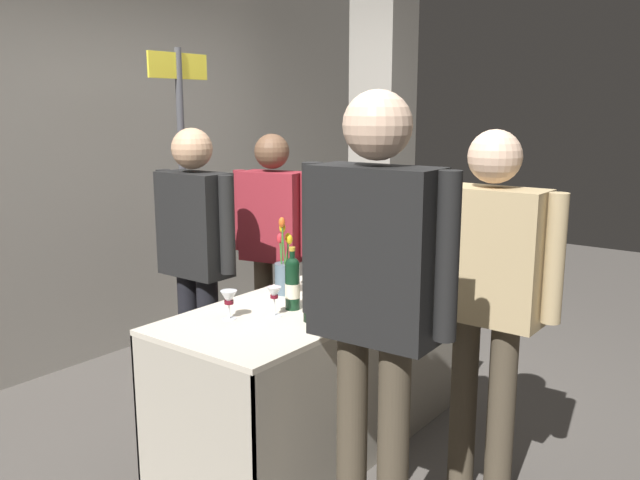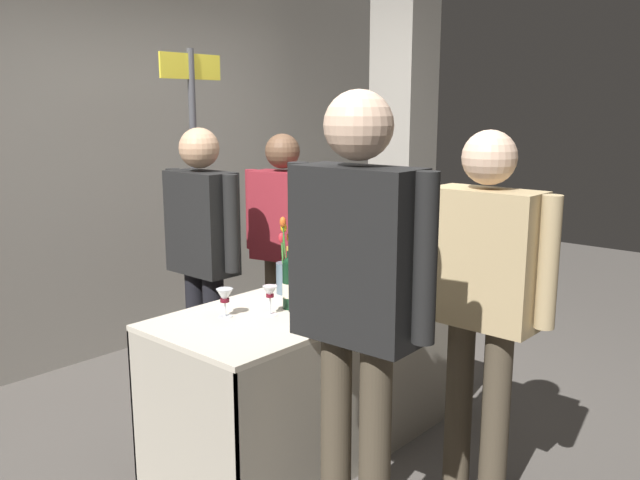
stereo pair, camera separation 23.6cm
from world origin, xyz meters
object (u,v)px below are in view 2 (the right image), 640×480
display_bottle_0 (387,261)px  wine_glass_near_vendor (270,294)px  taster_foreground_right (357,286)px  flower_vase (286,272)px  vendor_presenter (283,236)px  wine_glass_mid (357,274)px  concrete_pillar (403,130)px  wine_glass_near_taster (225,297)px  booth_signpost (195,189)px  featured_wine_bottle (305,290)px  tasting_table (320,344)px

display_bottle_0 → wine_glass_near_vendor: 0.74m
taster_foreground_right → flower_vase: bearing=-33.6°
taster_foreground_right → wine_glass_near_vendor: bearing=-20.7°
flower_vase → vendor_presenter: (0.55, 0.56, 0.04)m
wine_glass_mid → flower_vase: 0.37m
concrete_pillar → vendor_presenter: concrete_pillar is taller
wine_glass_mid → wine_glass_near_taster: (-0.72, 0.20, -0.00)m
wine_glass_near_taster → booth_signpost: (0.65, 1.03, 0.36)m
wine_glass_near_vendor → flower_vase: bearing=32.8°
concrete_pillar → wine_glass_near_taster: concrete_pillar is taller
concrete_pillar → booth_signpost: size_ratio=1.50×
featured_wine_bottle → wine_glass_near_vendor: 0.19m
wine_glass_mid → featured_wine_bottle: bearing=-167.8°
flower_vase → wine_glass_near_taster: bearing=-172.0°
wine_glass_mid → taster_foreground_right: size_ratio=0.07×
display_bottle_0 → wine_glass_mid: bearing=156.7°
wine_glass_near_vendor → wine_glass_near_taster: size_ratio=1.05×
concrete_pillar → featured_wine_bottle: size_ratio=8.97×
tasting_table → flower_vase: flower_vase is taller
taster_foreground_right → booth_signpost: (0.72, 1.86, 0.14)m
tasting_table → booth_signpost: 1.36m
display_bottle_0 → taster_foreground_right: size_ratio=0.20×
featured_wine_bottle → wine_glass_near_vendor: size_ratio=2.49×
wine_glass_near_vendor → wine_glass_mid: wine_glass_near_vendor is taller
wine_glass_near_vendor → booth_signpost: booth_signpost is taller
display_bottle_0 → featured_wine_bottle: bearing=-176.5°
concrete_pillar → taster_foreground_right: 3.15m
booth_signpost → flower_vase: bearing=-100.7°
tasting_table → taster_foreground_right: 1.06m
concrete_pillar → tasting_table: (-2.07, -0.94, -1.01)m
flower_vase → vendor_presenter: size_ratio=0.26×
flower_vase → display_bottle_0: bearing=-39.4°
wine_glass_mid → taster_foreground_right: (-0.79, -0.62, 0.21)m
tasting_table → wine_glass_near_vendor: bearing=-178.8°
tasting_table → wine_glass_mid: wine_glass_mid is taller
featured_wine_bottle → wine_glass_mid: size_ratio=2.64×
display_bottle_0 → taster_foreground_right: bearing=-149.9°
featured_wine_bottle → vendor_presenter: vendor_presenter is taller
booth_signpost → wine_glass_near_vendor: bearing=-113.0°
wine_glass_mid → concrete_pillar: bearing=28.6°
booth_signpost → wine_glass_mid: bearing=-86.9°
concrete_pillar → flower_vase: bearing=-160.5°
tasting_table → wine_glass_near_taster: wine_glass_near_taster is taller
wine_glass_near_taster → flower_vase: size_ratio=0.33×
flower_vase → concrete_pillar: bearing=19.5°
concrete_pillar → taster_foreground_right: (-2.65, -1.64, -0.46)m
featured_wine_bottle → vendor_presenter: bearing=49.2°
concrete_pillar → booth_signpost: concrete_pillar is taller
flower_vase → taster_foreground_right: taster_foreground_right is taller
wine_glass_mid → flower_vase: size_ratio=0.32×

